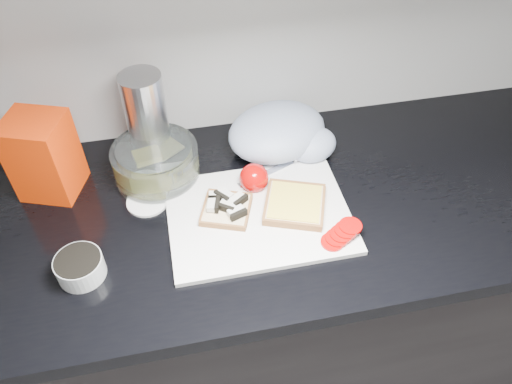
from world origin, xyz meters
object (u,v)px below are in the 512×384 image
(cutting_board, at_px, (259,215))
(bread_bag, at_px, (44,156))
(steel_canister, at_px, (147,119))
(glass_bowl, at_px, (156,163))

(cutting_board, height_order, bread_bag, bread_bag)
(cutting_board, height_order, steel_canister, steel_canister)
(cutting_board, relative_size, steel_canister, 1.72)
(bread_bag, height_order, steel_canister, steel_canister)
(glass_bowl, height_order, bread_bag, bread_bag)
(cutting_board, height_order, glass_bowl, glass_bowl)
(bread_bag, xyz_separation_m, steel_canister, (0.24, 0.07, 0.02))
(bread_bag, relative_size, steel_canister, 0.84)
(cutting_board, bearing_deg, glass_bowl, 139.44)
(glass_bowl, xyz_separation_m, bread_bag, (-0.24, 0.01, 0.06))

